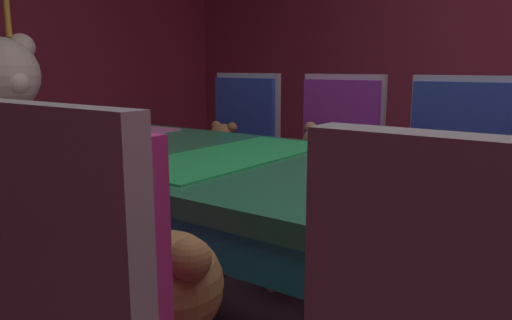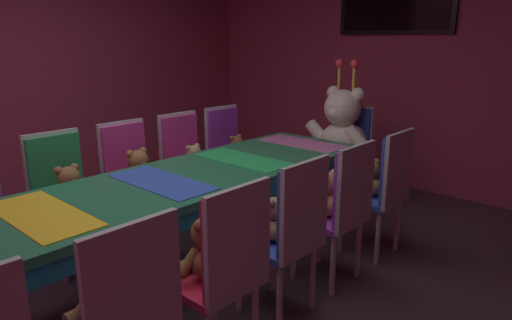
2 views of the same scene
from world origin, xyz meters
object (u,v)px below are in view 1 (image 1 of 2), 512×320
(chair_right_4, at_px, (334,159))
(king_teddy_bear, at_px, (6,119))
(teddy_right_5, at_px, (222,154))
(teddy_right_3, at_px, (442,185))
(chair_right_5, at_px, (239,147))
(banquet_table, at_px, (485,227))
(chair_right_3, at_px, (452,174))
(teddy_right_4, at_px, (319,164))

(chair_right_4, xyz_separation_m, king_teddy_bear, (-0.85, 1.32, 0.18))
(chair_right_4, distance_m, teddy_right_5, 0.59)
(teddy_right_3, distance_m, chair_right_4, 0.55)
(teddy_right_3, height_order, chair_right_5, chair_right_5)
(banquet_table, bearing_deg, teddy_right_5, 62.72)
(chair_right_3, distance_m, teddy_right_4, 0.55)
(teddy_right_5, bearing_deg, chair_right_3, 96.07)
(teddy_right_4, bearing_deg, chair_right_4, 180.00)
(teddy_right_3, bearing_deg, chair_right_3, 180.00)
(teddy_right_3, bearing_deg, chair_right_4, -105.96)
(chair_right_5, relative_size, king_teddy_bear, 1.00)
(chair_right_5, bearing_deg, king_teddy_bear, -40.52)
(chair_right_3, relative_size, chair_right_4, 1.00)
(teddy_right_3, relative_size, chair_right_4, 0.30)
(chair_right_3, bearing_deg, teddy_right_5, -83.93)
(chair_right_5, xyz_separation_m, teddy_right_5, (-0.14, 0.00, -0.02))
(banquet_table, height_order, teddy_right_4, teddy_right_4)
(banquet_table, bearing_deg, king_teddy_bear, 90.00)
(teddy_right_4, height_order, king_teddy_bear, king_teddy_bear)
(chair_right_4, relative_size, chair_right_5, 1.00)
(chair_right_3, bearing_deg, chair_right_5, -91.32)
(king_teddy_bear, bearing_deg, teddy_right_3, 20.64)
(banquet_table, bearing_deg, chair_right_5, 58.28)
(teddy_right_5, bearing_deg, banquet_table, 62.72)
(banquet_table, distance_m, king_teddy_bear, 2.14)
(teddy_right_4, bearing_deg, chair_right_5, -105.70)
(chair_right_5, bearing_deg, chair_right_3, 88.68)
(chair_right_4, height_order, king_teddy_bear, king_teddy_bear)
(teddy_right_4, height_order, teddy_right_5, teddy_right_4)
(chair_right_4, distance_m, king_teddy_bear, 1.58)
(chair_right_4, bearing_deg, banquet_table, 44.09)
(chair_right_3, height_order, teddy_right_5, chair_right_3)
(teddy_right_3, height_order, king_teddy_bear, king_teddy_bear)
(chair_right_4, xyz_separation_m, teddy_right_4, (-0.15, 0.00, -0.00))
(banquet_table, relative_size, chair_right_4, 3.59)
(teddy_right_3, height_order, chair_right_4, chair_right_4)
(teddy_right_3, xyz_separation_m, teddy_right_5, (0.03, 1.11, 0.00))
(banquet_table, bearing_deg, teddy_right_3, 22.58)
(chair_right_5, bearing_deg, teddy_right_3, 81.36)
(chair_right_3, xyz_separation_m, teddy_right_4, (-0.14, 0.53, -0.00))
(chair_right_4, height_order, teddy_right_5, chair_right_4)
(chair_right_3, distance_m, teddy_right_5, 1.12)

